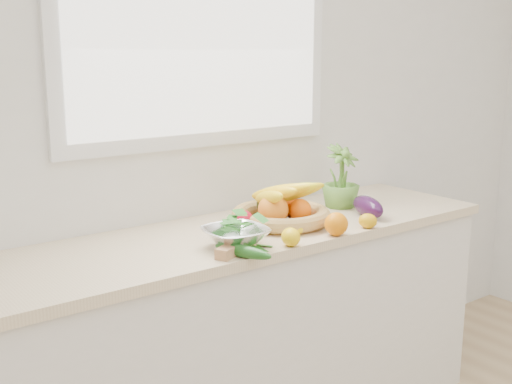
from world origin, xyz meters
TOP-DOWN VIEW (x-y plane):
  - back_wall at (0.00, 2.25)m, footprint 4.50×0.02m
  - counter_cabinet at (0.00, 1.95)m, footprint 2.20×0.58m
  - countertop at (0.00, 1.95)m, footprint 2.24×0.62m
  - window_frame at (0.00, 2.23)m, footprint 1.30×0.03m
  - window_pane at (0.00, 2.21)m, footprint 1.18×0.01m
  - orange_loose at (0.24, 1.67)m, footprint 0.10×0.10m
  - lemon_a at (0.41, 1.67)m, footprint 0.09×0.09m
  - lemon_b at (0.01, 1.67)m, footprint 0.09×0.10m
  - lemon_c at (0.12, 1.77)m, footprint 0.09×0.09m
  - apple at (-0.01, 1.93)m, footprint 0.09×0.09m
  - ginger at (-0.23, 1.71)m, footprint 0.13×0.09m
  - garlic_a at (0.18, 1.91)m, footprint 0.06×0.06m
  - garlic_b at (0.71, 1.97)m, footprint 0.07×0.07m
  - garlic_c at (0.56, 1.82)m, footprint 0.08×0.08m
  - eggplant at (0.55, 1.80)m, footprint 0.15×0.23m
  - cucumber at (-0.20, 1.67)m, footprint 0.12×0.24m
  - radish at (-0.22, 1.70)m, footprint 0.04×0.04m
  - potted_herb at (0.58, 2.00)m, footprint 0.19×0.19m
  - fruit_basket at (0.18, 1.93)m, footprint 0.54×0.54m
  - colander_with_spinach at (-0.16, 1.77)m, footprint 0.24×0.24m

SIDE VIEW (x-z plane):
  - counter_cabinet at x=0.00m, z-range 0.00..0.86m
  - countertop at x=0.00m, z-range 0.86..0.90m
  - radish at x=-0.22m, z-range 0.90..0.93m
  - ginger at x=-0.23m, z-range 0.90..0.94m
  - garlic_a at x=0.18m, z-range 0.90..0.94m
  - cucumber at x=-0.20m, z-range 0.90..0.94m
  - garlic_b at x=0.71m, z-range 0.90..0.94m
  - garlic_c at x=0.56m, z-range 0.90..0.95m
  - lemon_a at x=0.41m, z-range 0.90..0.96m
  - lemon_c at x=0.12m, z-range 0.90..0.96m
  - lemon_b at x=0.01m, z-range 0.90..0.97m
  - apple at x=-0.01m, z-range 0.90..0.98m
  - eggplant at x=0.55m, z-range 0.90..0.99m
  - orange_loose at x=0.24m, z-range 0.90..0.99m
  - fruit_basket at x=0.18m, z-range 0.86..1.05m
  - colander_with_spinach at x=-0.16m, z-range 0.90..1.02m
  - potted_herb at x=0.58m, z-range 0.88..1.18m
  - back_wall at x=0.00m, z-range 0.00..2.70m
  - window_frame at x=0.00m, z-range 1.20..2.30m
  - window_pane at x=0.00m, z-range 1.26..2.24m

